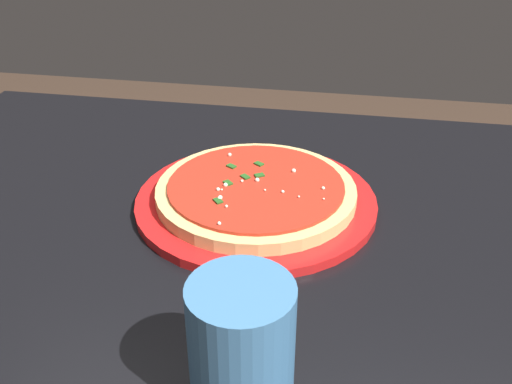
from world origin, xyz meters
The scene contains 4 objects.
restaurant_table centered at (0.00, 0.00, 0.62)m, with size 1.15×0.69×0.77m.
serving_plate centered at (-0.04, 0.02, 0.77)m, with size 0.30×0.30×0.01m, color red.
pizza centered at (-0.04, 0.02, 0.79)m, with size 0.25×0.25×0.02m.
cup_tall_drink centered at (0.00, -0.27, 0.82)m, with size 0.08×0.08×0.11m, color teal.
Camera 1 is at (0.07, -0.59, 1.15)m, focal length 40.89 mm.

